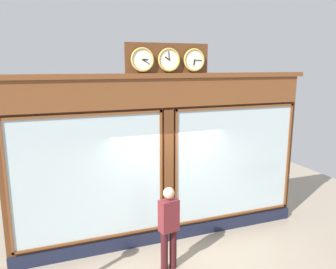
# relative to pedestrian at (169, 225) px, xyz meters

# --- Properties ---
(shop_facade) EXTENTS (6.78, 0.42, 4.37)m
(shop_facade) POSITION_rel_pedestrian_xyz_m (-0.37, -1.16, 0.98)
(shop_facade) COLOR #5B3319
(shop_facade) RESTS_ON ground_plane
(pedestrian) EXTENTS (0.40, 0.29, 1.69)m
(pedestrian) POSITION_rel_pedestrian_xyz_m (0.00, 0.00, 0.00)
(pedestrian) COLOR #3A1316
(pedestrian) RESTS_ON ground_plane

